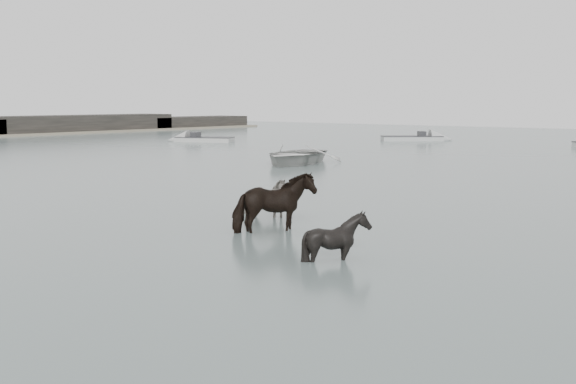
# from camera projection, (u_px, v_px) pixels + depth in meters

# --- Properties ---
(ground) EXTENTS (140.00, 140.00, 0.00)m
(ground) POSITION_uv_depth(u_px,v_px,m) (257.00, 236.00, 16.72)
(ground) COLOR #4A5755
(ground) RESTS_ON ground
(pony_pinto) EXTENTS (1.69, 0.91, 1.37)m
(pony_pinto) POSITION_uv_depth(u_px,v_px,m) (264.00, 192.00, 19.41)
(pony_pinto) COLOR black
(pony_pinto) RESTS_ON ground
(pony_dark) EXTENTS (1.54, 1.75, 1.64)m
(pony_dark) POSITION_uv_depth(u_px,v_px,m) (275.00, 199.00, 17.06)
(pony_dark) COLOR black
(pony_dark) RESTS_ON ground
(pony_black) EXTENTS (1.36, 1.27, 1.27)m
(pony_black) POSITION_uv_depth(u_px,v_px,m) (337.00, 228.00, 14.16)
(pony_black) COLOR black
(pony_black) RESTS_ON ground
(rowboat_lead) EXTENTS (5.02, 6.03, 1.08)m
(rowboat_lead) POSITION_uv_depth(u_px,v_px,m) (295.00, 153.00, 35.82)
(rowboat_lead) COLOR #B7B6B2
(rowboat_lead) RESTS_ON ground
(skiff_outer) EXTENTS (6.09, 4.05, 0.75)m
(skiff_outer) POSITION_uv_depth(u_px,v_px,m) (205.00, 137.00, 54.70)
(skiff_outer) COLOR #A4A4A0
(skiff_outer) RESTS_ON ground
(skiff_far) EXTENTS (5.94, 5.45, 0.75)m
(skiff_far) POSITION_uv_depth(u_px,v_px,m) (412.00, 136.00, 56.34)
(skiff_far) COLOR #9FA19F
(skiff_far) RESTS_ON ground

